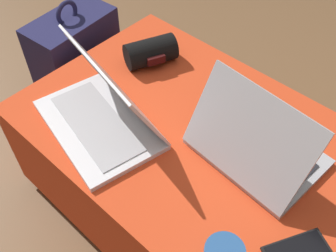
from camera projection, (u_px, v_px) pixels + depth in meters
ground_plane at (187, 203)px, 1.40m from camera, size 14.00×14.00×0.00m
ottoman at (189, 170)px, 1.25m from camera, size 0.98×0.67×0.40m
laptop_near at (104, 111)px, 1.08m from camera, size 0.41×0.31×0.23m
laptop_far at (254, 146)px, 1.00m from camera, size 0.34×0.26×0.23m
cell_phone at (297, 251)px, 0.86m from camera, size 0.13×0.16×0.01m
backpack at (77, 67)px, 1.56m from camera, size 0.25×0.33×0.51m
wrist_brace at (151, 52)px, 1.26m from camera, size 0.14×0.18×0.09m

